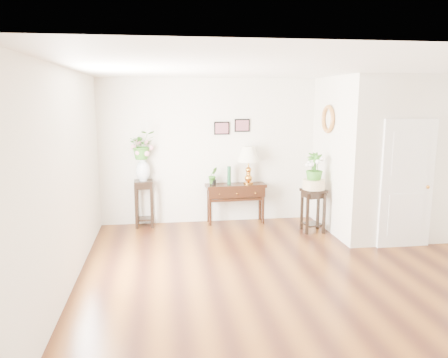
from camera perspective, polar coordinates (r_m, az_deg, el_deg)
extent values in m
cube|color=brown|center=(6.40, 9.13, -11.81)|extent=(6.00, 5.50, 0.02)
cube|color=white|center=(5.94, 9.93, 14.05)|extent=(6.00, 5.50, 0.02)
cube|color=silver|center=(8.65, 3.97, 3.71)|extent=(6.00, 0.02, 2.80)
cube|color=silver|center=(3.57, 23.12, -6.88)|extent=(6.00, 0.02, 2.80)
cube|color=silver|center=(5.85, -19.72, -0.12)|extent=(0.02, 5.50, 2.80)
cube|color=silver|center=(8.45, 19.49, 2.98)|extent=(1.80, 1.95, 2.80)
cube|color=white|center=(7.65, 22.78, -0.63)|extent=(0.90, 0.05, 2.10)
cube|color=black|center=(8.47, -0.29, 6.66)|extent=(0.30, 0.02, 0.25)
cube|color=black|center=(8.53, 2.39, 7.01)|extent=(0.30, 0.02, 0.25)
torus|color=#CF7F3C|center=(8.12, 13.42, 7.62)|extent=(0.07, 0.51, 0.51)
cube|color=black|center=(8.58, 1.52, -3.20)|extent=(1.18, 0.45, 0.77)
cube|color=#C17B26|center=(8.48, 3.22, 1.71)|extent=(0.49, 0.49, 0.74)
cylinder|color=#1A4A2C|center=(8.44, 0.67, 0.45)|extent=(0.08, 0.08, 0.35)
imported|color=#347B22|center=(8.40, -1.45, 0.35)|extent=(0.22, 0.20, 0.33)
cube|color=black|center=(8.45, -10.39, -3.17)|extent=(0.36, 0.36, 0.89)
imported|color=#347B22|center=(8.26, -10.65, 4.36)|extent=(0.57, 0.53, 0.54)
cube|color=black|center=(8.16, 11.53, -4.05)|extent=(0.45, 0.45, 0.79)
cylinder|color=beige|center=(8.06, 11.65, -0.76)|extent=(0.52, 0.52, 0.18)
imported|color=#347B22|center=(8.00, 11.73, 1.43)|extent=(0.33, 0.33, 0.54)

